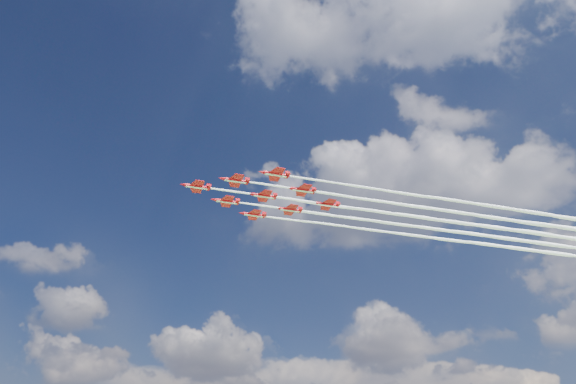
# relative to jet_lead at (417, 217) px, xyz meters

# --- Properties ---
(jet_lead) EXTENTS (118.71, 96.15, 2.30)m
(jet_lead) POSITION_rel_jet_lead_xyz_m (0.00, 0.00, 0.00)
(jet_lead) COLOR red
(jet_row2_port) EXTENTS (118.71, 96.15, 2.30)m
(jet_row2_port) POSITION_rel_jet_lead_xyz_m (12.29, 1.16, 0.00)
(jet_row2_port) COLOR red
(jet_row2_starb) EXTENTS (118.71, 96.15, 2.30)m
(jet_row2_starb) POSITION_rel_jet_lead_xyz_m (3.73, 11.77, 0.00)
(jet_row2_starb) COLOR red
(jet_row3_port) EXTENTS (118.71, 96.15, 2.30)m
(jet_row3_port) POSITION_rel_jet_lead_xyz_m (24.59, 2.31, 0.00)
(jet_row3_port) COLOR red
(jet_row3_centre) EXTENTS (118.71, 96.15, 2.30)m
(jet_row3_centre) POSITION_rel_jet_lead_xyz_m (16.03, 12.93, 0.00)
(jet_row3_centre) COLOR red
(jet_row3_starb) EXTENTS (118.71, 96.15, 2.30)m
(jet_row3_starb) POSITION_rel_jet_lead_xyz_m (7.47, 23.54, 0.00)
(jet_row3_starb) COLOR red
(jet_row4_port) EXTENTS (118.71, 96.15, 2.30)m
(jet_row4_port) POSITION_rel_jet_lead_xyz_m (28.32, 14.08, 0.00)
(jet_row4_port) COLOR red
(jet_row4_starb) EXTENTS (118.71, 96.15, 2.30)m
(jet_row4_starb) POSITION_rel_jet_lead_xyz_m (19.76, 24.70, 0.00)
(jet_row4_starb) COLOR red
(jet_tail) EXTENTS (118.71, 96.15, 2.30)m
(jet_tail) POSITION_rel_jet_lead_xyz_m (32.06, 25.85, 0.00)
(jet_tail) COLOR red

